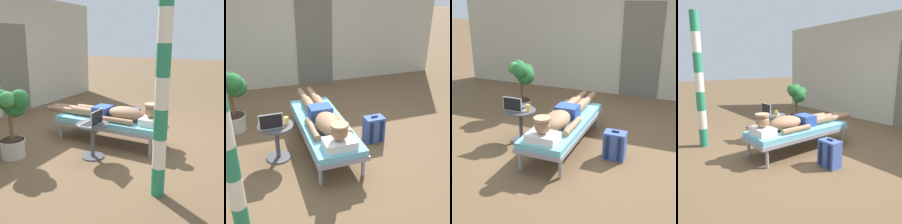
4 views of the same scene
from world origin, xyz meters
The scene contains 10 objects.
ground_plane centered at (0.00, 0.00, 0.00)m, with size 40.00×40.00×0.00m, color brown.
house_wall_back centered at (-0.13, 2.90, 1.35)m, with size 7.60×0.20×2.70m, color #B2AD99.
house_door_panel centered at (0.51, 2.79, 1.02)m, with size 0.84×0.03×2.04m, color #625F54.
lounge_chair centered at (-0.13, -0.06, 0.35)m, with size 0.67×1.87×0.42m.
person_reclining centered at (-0.13, -0.12, 0.52)m, with size 0.53×2.17×0.33m.
side_table centered at (-0.82, -0.14, 0.36)m, with size 0.48×0.48×0.52m.
laptop centered at (-0.88, -0.19, 0.58)m, with size 0.31×0.24×0.23m.
drink_glass centered at (-0.67, -0.16, 0.58)m, with size 0.06×0.06×0.11m, color gold.
backpack centered at (0.67, -0.13, 0.20)m, with size 0.30×0.26×0.42m.
potted_plant centered at (-1.35, 0.90, 0.67)m, with size 0.48×0.53×1.03m.
Camera 3 is at (1.44, -3.97, 2.19)m, focal length 49.45 mm.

